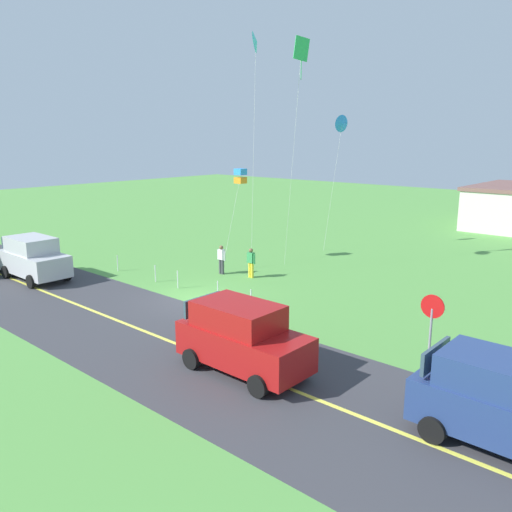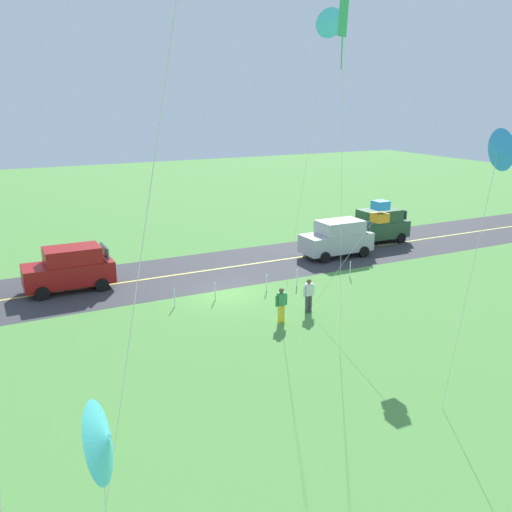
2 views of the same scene
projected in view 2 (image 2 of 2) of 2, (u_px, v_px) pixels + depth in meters
ground_plane at (226, 294)px, 28.37m from camera, size 120.00×120.00×0.10m
asphalt_road at (197, 272)px, 31.78m from camera, size 120.00×7.00×0.00m
road_centre_stripe at (197, 272)px, 31.78m from camera, size 120.00×0.16×0.00m
car_suv_foreground at (70, 268)px, 28.52m from camera, size 4.40×2.12×2.24m
car_parked_west_near at (337, 238)px, 34.66m from camera, size 4.40×2.12×2.24m
car_parked_west_far at (377, 226)px, 38.03m from camera, size 4.40×2.12×2.24m
person_adult_near at (309, 294)px, 25.59m from camera, size 0.58×0.22×1.60m
person_adult_companion at (281, 304)px, 24.41m from camera, size 0.58×0.22×1.60m
kite_red_low at (380, 212)px, 22.46m from camera, size 1.64×3.28×5.55m
kite_blue_mid at (329, 24)px, 20.50m from camera, size 1.43×2.06×12.71m
kite_orange_near at (104, 442)px, 7.18m from camera, size 1.00×1.95×5.83m
kite_cyan_top at (498, 151)px, 14.41m from camera, size 0.56×1.85×8.76m
kite_purple_back at (343, 25)px, 18.00m from camera, size 0.91×1.02×12.66m
fence_post_0 at (350, 269)px, 30.74m from camera, size 0.05×0.05×0.90m
fence_post_1 at (297, 278)px, 29.26m from camera, size 0.05×0.05×0.90m
fence_post_2 at (267, 283)px, 28.48m from camera, size 0.05×0.05×0.90m
fence_post_3 at (215, 291)px, 27.24m from camera, size 0.05×0.05×0.90m
fence_post_4 at (174, 298)px, 26.34m from camera, size 0.05×0.05×0.90m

